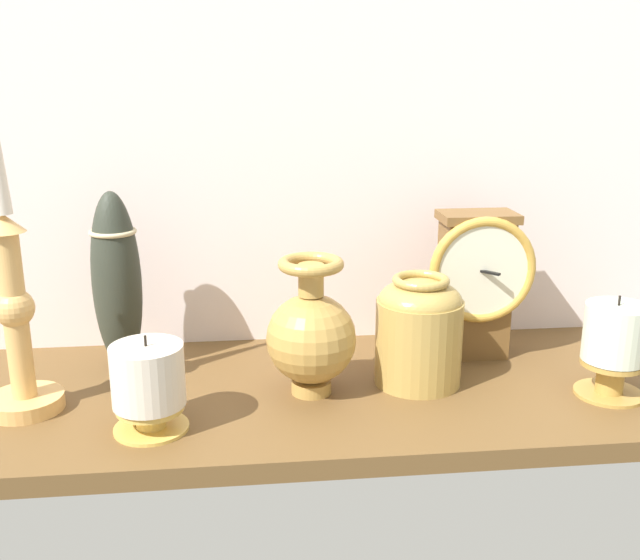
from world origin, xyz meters
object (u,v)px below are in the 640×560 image
candlestick_tall_left (13,300)px  tall_ceramic_vase (117,281)px  brass_vase_bulbous (311,334)px  pillar_candle_near_clock (614,345)px  brass_vase_jar (418,327)px  mantel_clock (476,281)px  pillar_candle_front (149,385)px

candlestick_tall_left → tall_ceramic_vase: (9.45, 11.76, -1.49)cm
brass_vase_bulbous → pillar_candle_near_clock: bearing=-7.3°
brass_vase_jar → candlestick_tall_left: bearing=-176.2°
mantel_clock → brass_vase_jar: bearing=-142.4°
mantel_clock → tall_ceramic_vase: tall_ceramic_vase is taller
mantel_clock → pillar_candle_near_clock: (12.86, -14.17, -4.38)cm
brass_vase_bulbous → candlestick_tall_left: bearing=-178.2°
pillar_candle_front → pillar_candle_near_clock: (54.94, 3.06, 1.11)cm
mantel_clock → brass_vase_bulbous: (-23.45, -9.53, -3.23)cm
pillar_candle_front → tall_ceramic_vase: size_ratio=0.47×
mantel_clock → tall_ceramic_vase: 47.84cm
brass_vase_jar → pillar_candle_front: size_ratio=1.27×
pillar_candle_front → pillar_candle_near_clock: bearing=3.2°
mantel_clock → pillar_candle_front: (-42.08, -17.23, -5.49)cm
pillar_candle_near_clock → candlestick_tall_left: bearing=177.1°
brass_vase_bulbous → brass_vase_jar: 13.90cm
pillar_candle_front → pillar_candle_near_clock: 55.03cm
pillar_candle_front → tall_ceramic_vase: tall_ceramic_vase is taller
pillar_candle_near_clock → tall_ceramic_vase: 62.82cm
mantel_clock → pillar_candle_near_clock: 19.63cm
tall_ceramic_vase → mantel_clock: bearing=-1.4°
mantel_clock → tall_ceramic_vase: size_ratio=0.85×
candlestick_tall_left → brass_vase_bulbous: bearing=1.8°
candlestick_tall_left → pillar_candle_front: candlestick_tall_left is taller
mantel_clock → candlestick_tall_left: 58.30cm
brass_vase_bulbous → pillar_candle_near_clock: 36.62cm
brass_vase_jar → pillar_candle_near_clock: 23.55cm
mantel_clock → candlestick_tall_left: (-57.27, -10.61, 2.67)cm
pillar_candle_front → tall_ceramic_vase: bearing=107.3°
mantel_clock → brass_vase_jar: (-9.71, -7.48, -3.60)cm
brass_vase_bulbous → mantel_clock: bearing=22.1°
brass_vase_jar → tall_ceramic_vase: (-38.11, 8.63, 4.78)cm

